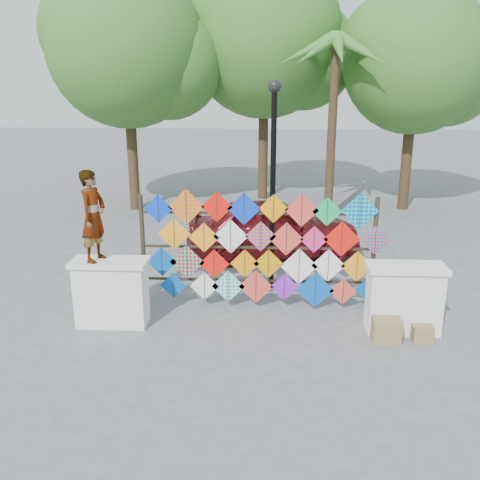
{
  "coord_description": "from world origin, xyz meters",
  "views": [
    {
      "loc": [
        0.19,
        -9.33,
        4.5
      ],
      "look_at": [
        -0.33,
        0.6,
        1.46
      ],
      "focal_mm": 40.0,
      "sensor_mm": 36.0,
      "label": 1
    }
  ],
  "objects_px": {
    "vendor_woman": "(93,216)",
    "lamppost": "(273,166)",
    "kite_rack": "(262,250)",
    "sedan": "(273,228)"
  },
  "relations": [
    {
      "from": "kite_rack",
      "to": "lamppost",
      "type": "distance_m",
      "value": 1.95
    },
    {
      "from": "vendor_woman",
      "to": "kite_rack",
      "type": "bearing_deg",
      "value": -58.27
    },
    {
      "from": "sedan",
      "to": "lamppost",
      "type": "xyz_separation_m",
      "value": [
        -0.04,
        -2.04,
        1.93
      ]
    },
    {
      "from": "kite_rack",
      "to": "vendor_woman",
      "type": "relative_size",
      "value": 2.95
    },
    {
      "from": "kite_rack",
      "to": "vendor_woman",
      "type": "height_order",
      "value": "vendor_woman"
    },
    {
      "from": "sedan",
      "to": "lamppost",
      "type": "bearing_deg",
      "value": 170.69
    },
    {
      "from": "kite_rack",
      "to": "sedan",
      "type": "relative_size",
      "value": 1.11
    },
    {
      "from": "sedan",
      "to": "kite_rack",
      "type": "bearing_deg",
      "value": 167.71
    },
    {
      "from": "vendor_woman",
      "to": "lamppost",
      "type": "height_order",
      "value": "lamppost"
    },
    {
      "from": "kite_rack",
      "to": "lamppost",
      "type": "height_order",
      "value": "lamppost"
    }
  ]
}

